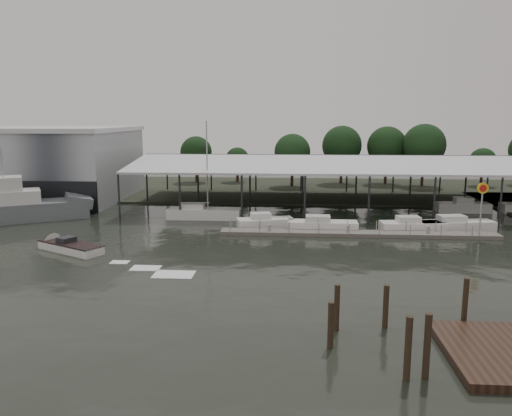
# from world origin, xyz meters

# --- Properties ---
(ground) EXTENTS (200.00, 200.00, 0.00)m
(ground) POSITION_xyz_m (0.00, 0.00, 0.00)
(ground) COLOR black
(ground) RESTS_ON ground
(land_strip_far) EXTENTS (140.00, 30.00, 0.30)m
(land_strip_far) POSITION_xyz_m (0.00, 42.00, 0.10)
(land_strip_far) COLOR #34392A
(land_strip_far) RESTS_ON ground
(storage_warehouse) EXTENTS (24.50, 20.50, 10.50)m
(storage_warehouse) POSITION_xyz_m (-28.00, 29.94, 5.29)
(storage_warehouse) COLOR #AEB4B9
(storage_warehouse) RESTS_ON ground
(covered_boat_shed) EXTENTS (58.24, 24.00, 6.96)m
(covered_boat_shed) POSITION_xyz_m (17.00, 28.00, 6.13)
(covered_boat_shed) COLOR silver
(covered_boat_shed) RESTS_ON ground
(floating_dock) EXTENTS (28.00, 2.00, 1.40)m
(floating_dock) POSITION_xyz_m (15.00, 10.00, 0.20)
(floating_dock) COLOR slate
(floating_dock) RESTS_ON ground
(shell_fuel_sign) EXTENTS (1.10, 0.18, 5.55)m
(shell_fuel_sign) POSITION_xyz_m (27.00, 9.99, 3.93)
(shell_fuel_sign) COLOR #9A9C9F
(shell_fuel_sign) RESTS_ON ground
(grey_trawler) EXTENTS (16.47, 11.91, 8.84)m
(grey_trawler) POSITION_xyz_m (-23.62, 14.71, 1.58)
(grey_trawler) COLOR slate
(grey_trawler) RESTS_ON ground
(white_sailboat) EXTENTS (8.62, 2.64, 11.70)m
(white_sailboat) POSITION_xyz_m (-2.25, 17.60, 0.65)
(white_sailboat) COLOR white
(white_sailboat) RESTS_ON ground
(speedboat_underway) EXTENTS (16.84, 10.13, 2.00)m
(speedboat_underway) POSITION_xyz_m (-12.08, 2.37, 0.39)
(speedboat_underway) COLOR white
(speedboat_underway) RESTS_ON ground
(moored_cruiser_0) EXTENTS (6.43, 3.67, 1.70)m
(moored_cruiser_0) POSITION_xyz_m (5.34, 13.00, 0.61)
(moored_cruiser_0) COLOR white
(moored_cruiser_0) RESTS_ON ground
(moored_cruiser_1) EXTENTS (7.38, 2.40, 1.70)m
(moored_cruiser_1) POSITION_xyz_m (11.47, 11.94, 0.61)
(moored_cruiser_1) COLOR white
(moored_cruiser_1) RESTS_ON ground
(moored_cruiser_2) EXTENTS (6.87, 2.84, 1.70)m
(moored_cruiser_2) POSITION_xyz_m (20.91, 12.22, 0.61)
(moored_cruiser_2) COLOR white
(moored_cruiser_2) RESTS_ON ground
(moored_cruiser_3) EXTENTS (8.19, 3.34, 1.70)m
(moored_cruiser_3) POSITION_xyz_m (25.63, 13.08, 0.61)
(moored_cruiser_3) COLOR white
(moored_cruiser_3) RESTS_ON ground
(mooring_pilings) EXTENTS (8.44, 7.35, 3.74)m
(mooring_pilings) POSITION_xyz_m (13.56, -15.11, 1.09)
(mooring_pilings) COLOR #382B1C
(mooring_pilings) RESTS_ON ground
(horizon_tree_line) EXTENTS (70.42, 10.94, 10.83)m
(horizon_tree_line) POSITION_xyz_m (23.80, 48.39, 6.35)
(horizon_tree_line) COLOR black
(horizon_tree_line) RESTS_ON ground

